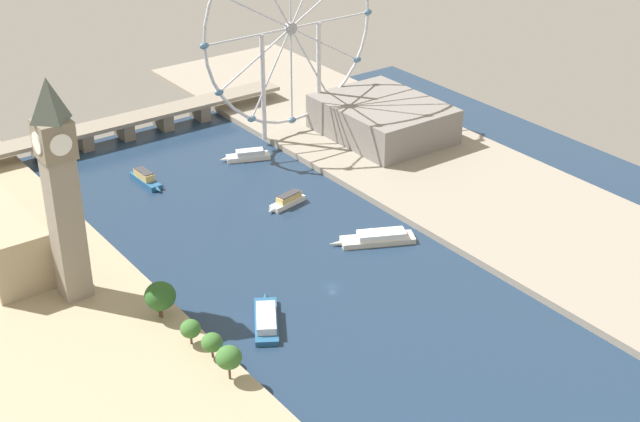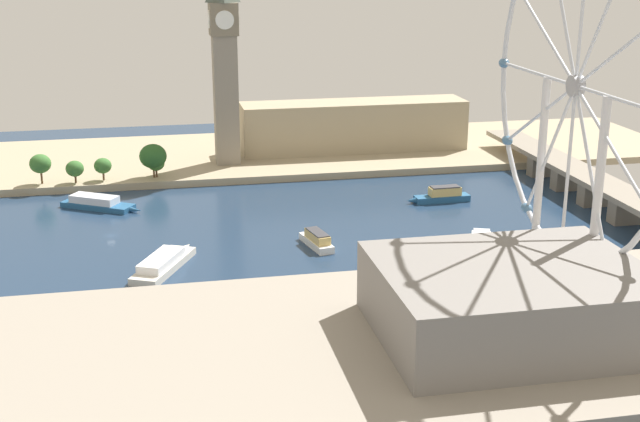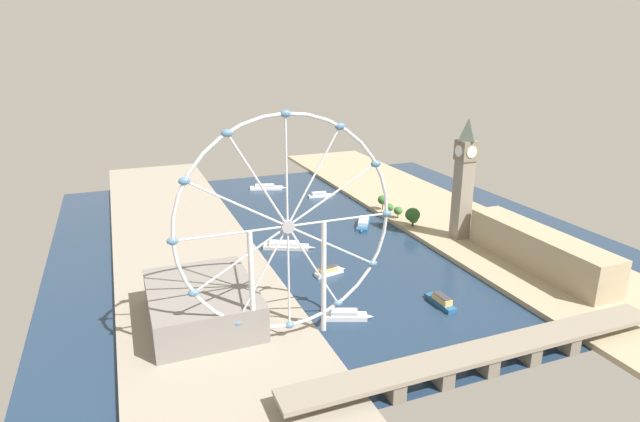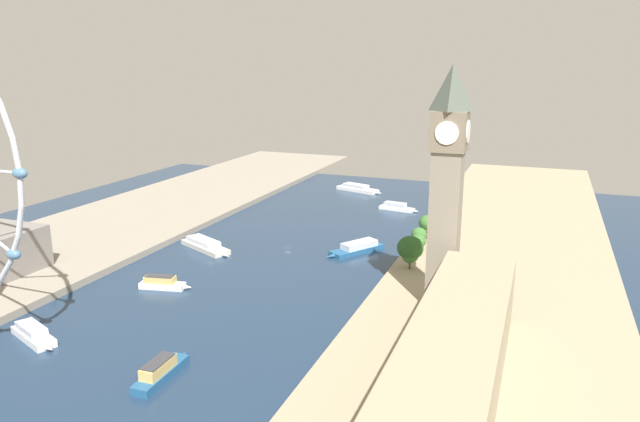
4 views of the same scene
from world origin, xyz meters
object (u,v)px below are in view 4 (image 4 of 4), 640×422
tour_boat_6 (161,370)px  parliament_block (456,357)px  tour_boat_3 (163,283)px  tour_boat_5 (34,334)px  tour_boat_0 (205,245)px  clock_tower (447,184)px  tour_boat_4 (358,188)px  tour_boat_1 (357,248)px  tour_boat_2 (397,207)px

tour_boat_6 → parliament_block: bearing=-80.9°
tour_boat_3 → tour_boat_5: tour_boat_3 is taller
tour_boat_0 → tour_boat_3: bearing=-51.3°
clock_tower → tour_boat_4: clock_tower is taller
clock_tower → tour_boat_4: bearing=-64.0°
tour_boat_0 → tour_boat_5: tour_boat_5 is taller
clock_tower → tour_boat_1: size_ratio=2.74×
clock_tower → tour_boat_1: (48.46, -53.81, -44.82)m
tour_boat_3 → tour_boat_5: (12.23, 52.40, -0.22)m
clock_tower → tour_boat_4: size_ratio=2.34×
clock_tower → tour_boat_0: (117.96, -31.33, -44.80)m
tour_boat_4 → tour_boat_5: size_ratio=1.46×
tour_boat_4 → tour_boat_6: tour_boat_6 is taller
tour_boat_6 → tour_boat_3: bearing=33.4°
clock_tower → tour_boat_1: bearing=-48.0°
tour_boat_2 → tour_boat_5: (68.57, 209.87, 0.12)m
clock_tower → tour_boat_3: 117.06m
tour_boat_0 → tour_boat_2: (-67.61, -107.85, -0.10)m
clock_tower → tour_boat_4: 207.63m
clock_tower → tour_boat_0: clock_tower is taller
clock_tower → parliament_block: size_ratio=0.81×
parliament_block → tour_boat_2: (64.26, -199.28, -12.41)m
tour_boat_0 → tour_boat_6: bearing=-38.2°
tour_boat_4 → tour_boat_3: bearing=-76.7°
clock_tower → tour_boat_3: clock_tower is taller
parliament_block → tour_boat_2: bearing=-72.1°
tour_boat_5 → parliament_block: bearing=26.2°
parliament_block → tour_boat_4: 263.50m
tour_boat_3 → tour_boat_6: bearing=-66.5°
tour_boat_1 → tour_boat_6: (17.61, 129.44, 0.40)m
tour_boat_0 → tour_boat_3: 50.88m
parliament_block → tour_boat_6: 82.35m
tour_boat_1 → tour_boat_2: 85.39m
tour_boat_6 → tour_boat_5: bearing=82.8°
tour_boat_1 → tour_boat_3: 92.68m
tour_boat_0 → tour_boat_1: bearing=43.9°
parliament_block → tour_boat_6: bearing=11.0°
tour_boat_1 → tour_boat_3: size_ratio=1.43×
tour_boat_0 → tour_boat_4: 153.74m
tour_boat_2 → tour_boat_6: 215.39m
tour_boat_0 → tour_boat_2: tour_boat_0 is taller
tour_boat_0 → tour_boat_5: 102.02m
tour_boat_4 → tour_boat_5: tour_boat_5 is taller
parliament_block → tour_boat_3: (120.61, -41.80, -12.07)m
tour_boat_4 → clock_tower: bearing=-45.6°
clock_tower → tour_boat_5: size_ratio=3.41×
clock_tower → tour_boat_6: size_ratio=3.33×
clock_tower → tour_boat_6: clock_tower is taller
tour_boat_4 → tour_boat_0: bearing=-82.5°
tour_boat_0 → tour_boat_1: tour_boat_0 is taller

